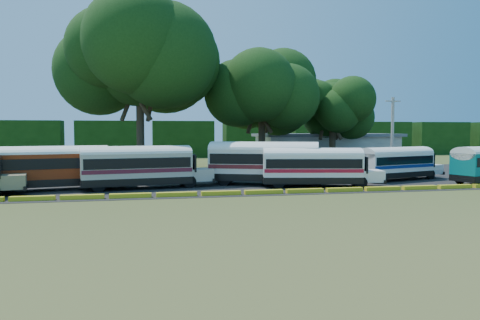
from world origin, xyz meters
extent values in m
plane|color=#2E4A18|center=(0.00, 0.00, 0.00)|extent=(160.00, 160.00, 0.00)
cube|color=black|center=(1.00, 12.00, 0.01)|extent=(64.00, 24.00, 0.02)
cube|color=gold|center=(-13.50, 1.00, 0.15)|extent=(2.70, 0.45, 0.30)
cube|color=gold|center=(-10.50, 1.00, 0.15)|extent=(2.70, 0.45, 0.30)
cube|color=gold|center=(-7.50, 1.00, 0.15)|extent=(2.70, 0.45, 0.30)
cube|color=gold|center=(-4.50, 1.00, 0.15)|extent=(2.70, 0.45, 0.30)
cube|color=gold|center=(-1.50, 1.00, 0.15)|extent=(2.70, 0.45, 0.30)
cube|color=gold|center=(1.50, 1.00, 0.15)|extent=(2.70, 0.45, 0.30)
cube|color=gold|center=(4.50, 1.00, 0.15)|extent=(2.70, 0.45, 0.30)
cube|color=gold|center=(7.50, 1.00, 0.15)|extent=(2.70, 0.45, 0.30)
cube|color=gold|center=(10.50, 1.00, 0.15)|extent=(2.70, 0.45, 0.30)
cube|color=gold|center=(13.50, 1.00, 0.15)|extent=(2.70, 0.45, 0.30)
cube|color=gold|center=(16.50, 1.00, 0.15)|extent=(2.70, 0.45, 0.30)
cube|color=silver|center=(18.00, 30.00, 1.80)|extent=(18.00, 8.00, 3.60)
cube|color=#525459|center=(18.00, 30.00, 3.80)|extent=(19.00, 9.00, 0.40)
cube|color=#14330E|center=(-24.00, 48.00, 3.00)|extent=(10.00, 4.00, 6.00)
cube|color=#14330E|center=(-12.00, 48.00, 3.00)|extent=(10.00, 4.00, 6.00)
cube|color=#14330E|center=(0.00, 48.00, 3.00)|extent=(10.00, 4.00, 6.00)
cube|color=#14330E|center=(12.00, 48.00, 3.00)|extent=(10.00, 4.00, 6.00)
cube|color=#14330E|center=(24.00, 48.00, 3.00)|extent=(10.00, 4.00, 6.00)
cube|color=#14330E|center=(36.00, 48.00, 3.00)|extent=(10.00, 4.00, 6.00)
cube|color=#14330E|center=(48.00, 48.00, 3.00)|extent=(10.00, 4.00, 6.00)
cube|color=#8E825A|center=(-15.40, 3.88, 0.96)|extent=(2.18, 2.51, 0.96)
cube|color=black|center=(-16.03, 3.77, 1.95)|extent=(0.56, 2.32, 1.39)
cube|color=black|center=(-14.56, 4.03, 0.56)|extent=(0.61, 2.47, 0.30)
cylinder|color=black|center=(-9.32, 6.03, 0.50)|extent=(1.03, 0.48, 0.99)
cylinder|color=black|center=(-9.77, 8.10, 0.50)|extent=(1.03, 0.48, 0.99)
cylinder|color=black|center=(-15.90, 4.59, 0.50)|extent=(1.03, 0.48, 0.99)
cylinder|color=black|center=(-16.35, 6.66, 0.50)|extent=(1.03, 0.48, 0.99)
cube|color=black|center=(-13.32, 6.24, 0.64)|extent=(8.46, 4.15, 0.54)
cube|color=maroon|center=(-13.32, 6.24, 1.82)|extent=(8.46, 4.15, 1.81)
cube|color=black|center=(-13.32, 6.24, 2.03)|extent=(8.16, 4.14, 0.76)
ellipsoid|color=white|center=(-13.32, 6.24, 2.72)|extent=(8.46, 4.15, 1.11)
cube|color=maroon|center=(-8.48, 7.29, 0.94)|extent=(2.21, 2.51, 0.94)
cube|color=black|center=(-9.09, 7.16, 1.91)|extent=(0.63, 2.26, 1.36)
cube|color=black|center=(-7.66, 7.47, 0.54)|extent=(0.69, 2.41, 0.30)
cylinder|color=black|center=(-3.19, 5.39, 0.49)|extent=(1.02, 0.43, 0.98)
cylinder|color=black|center=(-3.53, 7.47, 0.49)|extent=(1.02, 0.43, 0.98)
cylinder|color=black|center=(-9.79, 4.31, 0.49)|extent=(1.02, 0.43, 0.98)
cylinder|color=black|center=(-10.13, 6.39, 0.49)|extent=(1.02, 0.43, 0.98)
cube|color=black|center=(-7.15, 5.81, 0.64)|extent=(8.36, 3.72, 0.54)
cube|color=#BCB6A4|center=(-7.15, 5.81, 1.81)|extent=(8.36, 3.72, 1.80)
cube|color=black|center=(-7.15, 5.81, 2.02)|extent=(8.05, 3.73, 0.76)
cube|color=#5A1727|center=(-7.15, 5.81, 1.45)|extent=(8.28, 3.75, 0.30)
ellipsoid|color=white|center=(-7.15, 5.81, 2.71)|extent=(8.36, 3.72, 1.11)
cube|color=#BCB6A4|center=(-2.29, 6.60, 0.93)|extent=(2.10, 2.42, 0.93)
cube|color=black|center=(-2.90, 6.50, 1.90)|extent=(0.51, 2.26, 1.35)
cube|color=black|center=(-1.46, 6.74, 0.54)|extent=(0.56, 2.41, 0.30)
cube|color=black|center=(-11.08, 5.17, 0.54)|extent=(0.56, 2.41, 0.30)
cylinder|color=black|center=(6.34, 3.75, 0.53)|extent=(1.09, 0.67, 1.06)
cylinder|color=black|center=(7.18, 5.86, 0.53)|extent=(1.09, 0.67, 1.06)
cylinder|color=black|center=(-0.36, 6.41, 0.53)|extent=(1.09, 0.67, 1.06)
cylinder|color=black|center=(0.48, 8.52, 0.53)|extent=(1.09, 0.67, 1.06)
cube|color=black|center=(2.92, 6.33, 0.69)|extent=(9.05, 5.67, 0.58)
cube|color=white|center=(2.92, 6.33, 1.94)|extent=(9.05, 5.67, 1.94)
cube|color=black|center=(2.92, 6.33, 2.18)|extent=(8.76, 5.60, 0.81)
cube|color=maroon|center=(2.92, 6.33, 1.56)|extent=(8.99, 5.68, 0.32)
ellipsoid|color=white|center=(2.92, 6.33, 2.91)|extent=(9.05, 5.67, 1.19)
cube|color=white|center=(7.84, 4.37, 1.01)|extent=(2.63, 2.87, 1.01)
cube|color=black|center=(7.22, 4.62, 2.04)|extent=(1.05, 2.32, 1.45)
cube|color=black|center=(8.68, 4.04, 0.58)|extent=(1.14, 2.48, 0.32)
cube|color=black|center=(-1.07, 7.91, 0.58)|extent=(1.14, 2.48, 0.32)
cylinder|color=black|center=(9.55, 2.51, 0.46)|extent=(0.96, 0.44, 0.93)
cylinder|color=black|center=(9.94, 4.46, 0.46)|extent=(0.96, 0.44, 0.93)
cylinder|color=black|center=(3.38, 3.75, 0.46)|extent=(0.96, 0.44, 0.93)
cylinder|color=black|center=(3.77, 5.69, 0.46)|extent=(0.96, 0.44, 0.93)
cube|color=black|center=(6.20, 4.19, 0.60)|extent=(7.90, 3.76, 0.51)
cube|color=white|center=(6.20, 4.19, 1.70)|extent=(7.90, 3.76, 1.69)
cube|color=black|center=(6.20, 4.19, 1.90)|extent=(7.61, 3.75, 0.71)
cube|color=#B71226|center=(6.20, 4.19, 1.36)|extent=(7.83, 3.78, 0.28)
ellipsoid|color=white|center=(6.20, 4.19, 2.55)|extent=(7.90, 3.76, 1.04)
cube|color=white|center=(10.74, 3.28, 0.88)|extent=(2.03, 2.32, 0.88)
cube|color=black|center=(10.17, 3.40, 1.78)|extent=(0.55, 2.12, 1.27)
cube|color=black|center=(11.52, 3.13, 0.51)|extent=(0.61, 2.26, 0.28)
cube|color=black|center=(2.53, 4.93, 0.51)|extent=(0.61, 2.26, 0.28)
cylinder|color=black|center=(18.77, 7.41, 0.45)|extent=(0.93, 0.52, 0.89)
cylinder|color=black|center=(18.17, 9.23, 0.45)|extent=(0.93, 0.52, 0.89)
cylinder|color=black|center=(12.99, 5.51, 0.45)|extent=(0.93, 0.52, 0.89)
cylinder|color=black|center=(12.39, 7.33, 0.45)|extent=(0.93, 0.52, 0.89)
cube|color=black|center=(15.16, 7.23, 0.58)|extent=(7.67, 4.42, 0.49)
cube|color=white|center=(15.16, 7.23, 1.64)|extent=(7.67, 4.42, 1.64)
cube|color=black|center=(15.16, 7.23, 1.84)|extent=(7.40, 4.37, 0.69)
cube|color=navy|center=(15.16, 7.23, 1.31)|extent=(7.61, 4.43, 0.27)
ellipsoid|color=white|center=(15.16, 7.23, 2.46)|extent=(7.67, 4.42, 1.01)
cube|color=white|center=(19.40, 8.63, 0.85)|extent=(2.14, 2.37, 0.85)
cube|color=black|center=(18.87, 8.45, 1.72)|extent=(0.77, 2.00, 1.23)
cube|color=black|center=(20.13, 8.87, 0.49)|extent=(0.84, 2.13, 0.27)
cube|color=black|center=(11.71, 6.10, 0.49)|extent=(0.84, 2.13, 0.27)
cylinder|color=black|center=(18.82, 3.49, 0.47)|extent=(0.98, 0.50, 0.94)
cube|color=black|center=(18.04, 2.22, 0.52)|extent=(0.78, 2.27, 0.28)
cylinder|color=#312318|center=(-6.86, 19.03, 4.14)|extent=(0.80, 0.80, 8.29)
cylinder|color=#312318|center=(-5.64, 19.47, 7.70)|extent=(1.43, 2.94, 4.71)
cylinder|color=#312318|center=(-7.85, 19.86, 7.70)|extent=(2.25, 2.56, 4.71)
cylinder|color=#312318|center=(-7.08, 17.75, 7.70)|extent=(3.00, 0.95, 4.71)
ellipsoid|color=#14330E|center=(-6.86, 19.03, 12.05)|extent=(14.13, 14.13, 10.36)
cylinder|color=#312318|center=(6.84, 22.10, 3.16)|extent=(0.80, 0.80, 6.32)
cylinder|color=#312318|center=(8.06, 22.54, 5.87)|extent=(1.22, 2.36, 3.64)
cylinder|color=#312318|center=(5.84, 22.93, 5.87)|extent=(1.85, 2.09, 3.64)
cylinder|color=#312318|center=(6.61, 20.82, 5.87)|extent=(2.40, 0.84, 3.64)
ellipsoid|color=#14330E|center=(6.84, 22.10, 9.30)|extent=(10.28, 10.28, 7.54)
cylinder|color=#312318|center=(16.44, 24.25, 2.54)|extent=(0.80, 0.80, 5.08)
cylinder|color=#312318|center=(17.66, 24.70, 4.72)|extent=(1.09, 2.00, 2.97)
cylinder|color=#312318|center=(15.44, 25.09, 4.72)|extent=(1.60, 1.79, 2.97)
cylinder|color=#312318|center=(16.21, 22.97, 4.72)|extent=(2.02, 0.78, 2.97)
ellipsoid|color=#14330E|center=(16.44, 24.25, 7.58)|extent=(7.51, 7.51, 5.51)
cylinder|color=gray|center=(17.69, 12.26, 3.85)|extent=(0.30, 0.30, 7.71)
cube|color=gray|center=(17.69, 12.26, 7.32)|extent=(1.60, 0.12, 0.12)
camera|label=1|loc=(-6.73, -30.15, 4.39)|focal=35.00mm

